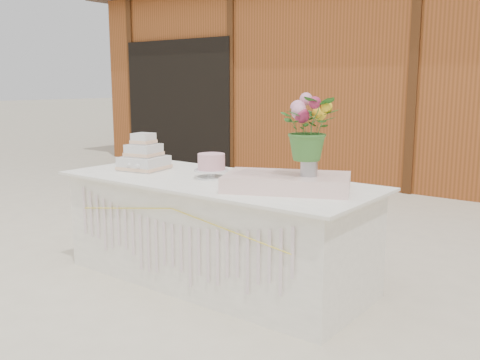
# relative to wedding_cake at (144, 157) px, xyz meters

# --- Properties ---
(ground) EXTENTS (80.00, 80.00, 0.00)m
(ground) POSITION_rel_wedding_cake_xyz_m (0.73, 0.02, -0.87)
(ground) COLOR beige
(ground) RESTS_ON ground
(barn) EXTENTS (12.60, 4.60, 3.30)m
(barn) POSITION_rel_wedding_cake_xyz_m (0.72, 6.01, 0.81)
(barn) COLOR brown
(barn) RESTS_ON ground
(cake_table) EXTENTS (2.40, 1.00, 0.77)m
(cake_table) POSITION_rel_wedding_cake_xyz_m (0.73, 0.01, -0.48)
(cake_table) COLOR white
(cake_table) RESTS_ON ground
(wedding_cake) EXTENTS (0.38, 0.38, 0.30)m
(wedding_cake) POSITION_rel_wedding_cake_xyz_m (0.00, 0.00, 0.00)
(wedding_cake) COLOR silver
(wedding_cake) RESTS_ON cake_table
(pink_cake_stand) EXTENTS (0.25, 0.25, 0.18)m
(pink_cake_stand) POSITION_rel_wedding_cake_xyz_m (0.69, 0.03, 0.00)
(pink_cake_stand) COLOR white
(pink_cake_stand) RESTS_ON cake_table
(satin_runner) EXTENTS (0.93, 0.76, 0.10)m
(satin_runner) POSITION_rel_wedding_cake_xyz_m (1.36, 0.00, -0.05)
(satin_runner) COLOR #F6CBC6
(satin_runner) RESTS_ON cake_table
(flower_vase) EXTENTS (0.11, 0.11, 0.15)m
(flower_vase) POSITION_rel_wedding_cake_xyz_m (1.50, 0.04, 0.08)
(flower_vase) COLOR #A6A6AA
(flower_vase) RESTS_ON satin_runner
(bouquet) EXTENTS (0.47, 0.45, 0.41)m
(bouquet) POSITION_rel_wedding_cake_xyz_m (1.50, 0.04, 0.36)
(bouquet) COLOR #386F2C
(bouquet) RESTS_ON flower_vase
(loose_flowers) EXTENTS (0.16, 0.32, 0.02)m
(loose_flowers) POSITION_rel_wedding_cake_xyz_m (-0.23, 0.14, -0.09)
(loose_flowers) COLOR pink
(loose_flowers) RESTS_ON cake_table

